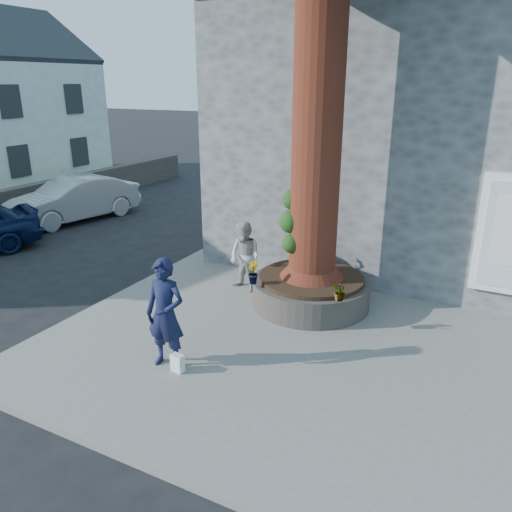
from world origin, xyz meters
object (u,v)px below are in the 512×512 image
at_px(woman, 245,257).
at_px(car_silver, 74,199).
at_px(man, 165,314).
at_px(planter, 311,290).

height_order(woman, car_silver, woman).
distance_m(man, car_silver, 10.09).
xyz_separation_m(man, car_silver, (-8.16, 5.93, -0.29)).
distance_m(man, woman, 3.19).
height_order(planter, man, man).
height_order(planter, woman, woman).
xyz_separation_m(woman, car_silver, (-7.81, 2.77, -0.16)).
bearing_deg(planter, woman, 178.28).
bearing_deg(man, planter, 65.13).
distance_m(planter, woman, 1.56).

